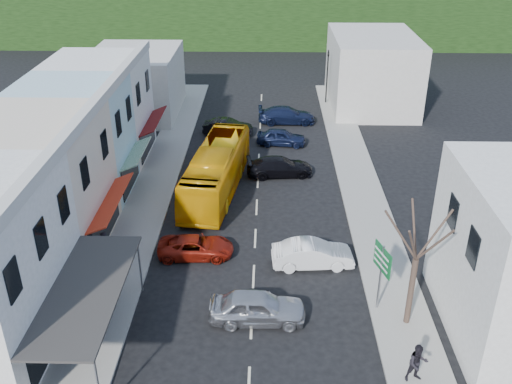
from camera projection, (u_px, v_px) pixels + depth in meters
name	position (u px, v px, depth m)	size (l,w,h in m)	color
ground	(254.00, 276.00, 31.79)	(120.00, 120.00, 0.00)	black
sidewalk_left	(153.00, 192.00, 40.79)	(3.00, 52.00, 0.15)	gray
sidewalk_right	(363.00, 194.00, 40.49)	(3.00, 52.00, 0.15)	gray
shopfront_row	(51.00, 171.00, 34.64)	(8.25, 30.00, 8.00)	silver
distant_block_left	(136.00, 83.00, 54.62)	(8.00, 10.00, 6.00)	#B7B2A8
distant_block_right	(372.00, 71.00, 56.60)	(8.00, 12.00, 7.00)	#B7B2A8
bus	(217.00, 171.00, 40.36)	(2.50, 11.60, 3.10)	#EBA107
car_silver	(258.00, 309.00, 28.18)	(1.80, 4.40, 1.40)	#B6B6BB
car_white	(313.00, 255.00, 32.42)	(1.80, 4.40, 1.40)	silver
car_red	(196.00, 246.00, 33.31)	(1.90, 4.60, 1.40)	maroon
car_black_near	(280.00, 167.00, 43.05)	(1.84, 4.50, 1.40)	black
car_navy_mid	(281.00, 137.00, 48.37)	(1.80, 4.40, 1.40)	black
car_black_far	(228.00, 127.00, 50.45)	(1.80, 4.40, 1.40)	black
car_navy_far	(287.00, 116.00, 53.11)	(1.84, 4.50, 1.40)	black
pedestrian_left	(106.00, 247.00, 32.61)	(0.60, 0.40, 1.70)	black
pedestrian_right	(417.00, 365.00, 24.41)	(0.70, 0.44, 1.70)	black
direction_sign	(380.00, 279.00, 28.36)	(0.67, 1.72, 3.85)	#0D5425
street_tree	(416.00, 259.00, 26.49)	(2.67, 2.67, 7.70)	#33241D
traffic_signal	(327.00, 77.00, 57.19)	(0.81, 1.20, 5.48)	black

